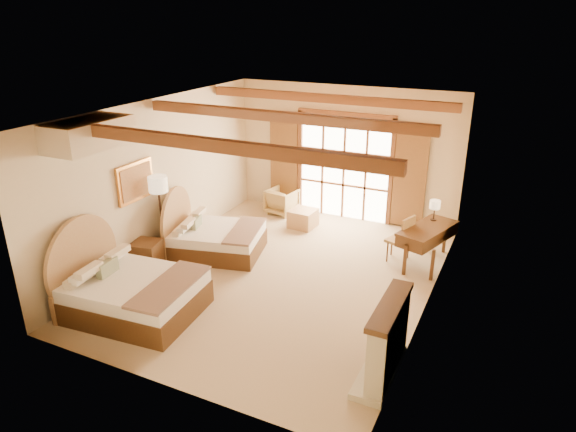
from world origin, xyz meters
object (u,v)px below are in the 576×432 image
Objects in this scene: bed_far at (211,236)px; armchair at (282,201)px; bed_near at (127,288)px; nightstand at (147,256)px; desk at (426,244)px.

armchair is (0.35, 2.68, -0.05)m from bed_far.
bed_far is at bearing 90.96° from armchair.
bed_near reaches higher than nightstand.
nightstand is at bearing 112.22° from bed_near.
bed_near reaches higher than desk.
armchair is at bearing 179.92° from desk.
armchair is at bearing 68.72° from bed_far.
desk is at bearing 38.54° from bed_near.
bed_far is at bearing 85.13° from bed_near.
desk is (3.85, -1.26, 0.11)m from armchair.
nightstand is (-0.67, 1.30, -0.12)m from bed_near.
bed_far is (-0.00, 2.55, -0.05)m from bed_near.
armchair is (0.34, 5.24, -0.11)m from bed_near.
nightstand is at bearing -131.80° from bed_far.
armchair is 0.44× the size of desk.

